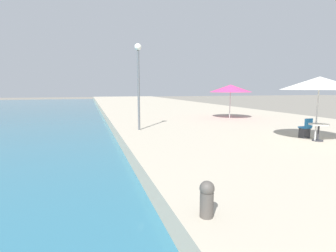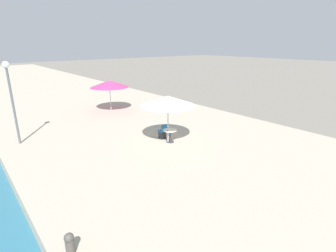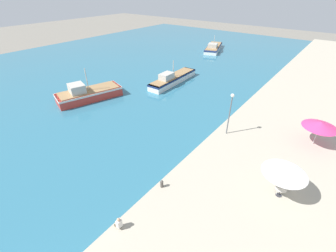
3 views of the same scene
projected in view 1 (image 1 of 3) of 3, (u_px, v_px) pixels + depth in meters
quay_promenade at (171, 110)px, 31.02m from camera, size 16.00×90.00×0.64m
cafe_umbrella_pink at (319, 83)px, 10.83m from camera, size 3.08×3.08×2.72m
cafe_umbrella_white at (231, 88)px, 19.47m from camera, size 3.14×3.14×2.51m
cafe_table at (319, 129)px, 11.15m from camera, size 0.80×0.80×0.74m
cafe_chair_left at (305, 131)px, 11.87m from camera, size 0.40×0.43×0.91m
mooring_bollard at (207, 198)px, 4.55m from camera, size 0.26×0.26×0.65m
lamppost at (138, 72)px, 13.82m from camera, size 0.36×0.36×4.56m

